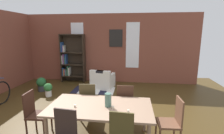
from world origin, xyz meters
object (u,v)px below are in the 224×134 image
at_px(armchair_white, 103,81).
at_px(potted_plant_corner, 48,89).
at_px(dining_chair_far_left, 88,100).
at_px(dining_chair_head_left, 35,112).
at_px(bookshelf_tall, 71,59).
at_px(dining_chair_far_right, 125,102).
at_px(vase_on_table, 108,100).
at_px(dining_table, 100,109).
at_px(potted_plant_by_shelf, 41,84).
at_px(dining_chair_head_right, 172,121).

height_order(armchair_white, potted_plant_corner, armchair_white).
relative_size(dining_chair_far_left, dining_chair_head_left, 1.00).
xyz_separation_m(bookshelf_tall, armchair_white, (1.51, -0.70, -0.74)).
bearing_deg(dining_chair_far_right, potted_plant_corner, 153.35).
bearing_deg(armchair_white, bookshelf_tall, 155.15).
height_order(vase_on_table, dining_chair_far_right, vase_on_table).
bearing_deg(dining_chair_far_right, armchair_white, 111.90).
distance_m(dining_table, armchair_white, 3.31).
xyz_separation_m(dining_chair_head_left, potted_plant_by_shelf, (-1.36, 2.59, -0.24)).
height_order(bookshelf_tall, potted_plant_corner, bookshelf_tall).
distance_m(dining_chair_head_right, dining_chair_far_right, 1.20).
bearing_deg(dining_chair_far_right, dining_table, -120.61).
bearing_deg(potted_plant_corner, dining_chair_far_right, -26.65).
distance_m(dining_table, potted_plant_corner, 3.09).
height_order(potted_plant_by_shelf, potted_plant_corner, potted_plant_by_shelf).
height_order(vase_on_table, dining_chair_far_left, vase_on_table).
bearing_deg(dining_chair_head_left, bookshelf_tall, 99.79).
distance_m(dining_chair_head_right, dining_chair_head_left, 2.75).
bearing_deg(potted_plant_corner, dining_chair_far_left, -37.08).
relative_size(bookshelf_tall, armchair_white, 2.26).
distance_m(bookshelf_tall, potted_plant_corner, 1.99).
bearing_deg(dining_chair_far_left, dining_chair_head_right, -22.64).
distance_m(dining_chair_head_right, potted_plant_by_shelf, 4.86).
xyz_separation_m(dining_chair_far_left, potted_plant_by_shelf, (-2.29, 1.82, -0.24)).
height_order(dining_chair_far_left, dining_chair_far_right, same).
relative_size(bookshelf_tall, potted_plant_corner, 4.55).
distance_m(dining_chair_far_right, potted_plant_corner, 3.00).
height_order(dining_table, dining_chair_head_left, dining_chair_head_left).
bearing_deg(potted_plant_by_shelf, dining_table, -43.36).
bearing_deg(bookshelf_tall, dining_chair_head_left, -80.21).
bearing_deg(potted_plant_by_shelf, vase_on_table, -41.76).
xyz_separation_m(dining_table, bookshelf_tall, (-2.06, 3.94, 0.35)).
height_order(dining_chair_head_left, potted_plant_by_shelf, dining_chair_head_left).
bearing_deg(dining_chair_head_left, potted_plant_corner, 111.83).
bearing_deg(dining_chair_far_right, dining_chair_head_right, -39.43).
bearing_deg(dining_chair_far_left, armchair_white, 92.28).
bearing_deg(dining_chair_head_right, dining_table, -179.83).
height_order(dining_chair_far_left, dining_chair_head_left, same).
bearing_deg(vase_on_table, potted_plant_corner, 138.49).
relative_size(armchair_white, potted_plant_by_shelf, 1.79).
distance_m(vase_on_table, armchair_white, 3.37).
relative_size(dining_table, dining_chair_head_right, 2.11).
xyz_separation_m(bookshelf_tall, potted_plant_corner, (-0.16, -1.84, -0.76)).
height_order(dining_table, potted_plant_by_shelf, dining_table).
bearing_deg(dining_chair_head_left, dining_chair_far_left, 39.58).
distance_m(bookshelf_tall, armchair_white, 1.82).
height_order(vase_on_table, bookshelf_tall, bookshelf_tall).
relative_size(vase_on_table, dining_chair_far_right, 0.27).
distance_m(vase_on_table, dining_chair_head_right, 1.27).
bearing_deg(dining_table, dining_chair_head_right, 0.17).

